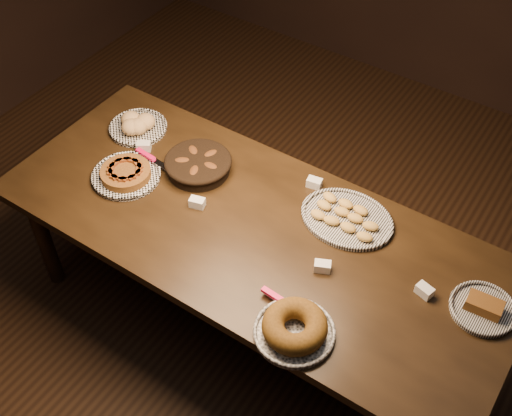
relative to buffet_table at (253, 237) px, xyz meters
The scene contains 9 objects.
ground 0.68m from the buffet_table, ahead, with size 5.00×5.00×0.00m, color black.
buffet_table is the anchor object (origin of this frame).
apple_tart_plate 0.70m from the buffet_table, behind, with size 0.37×0.34×0.06m.
madeleine_platter 0.44m from the buffet_table, 39.15° to the left, with size 0.43×0.35×0.05m.
bundt_cake_plate 0.60m from the buffet_table, 39.98° to the right, with size 0.38×0.34×0.10m.
croissant_basket 0.47m from the buffet_table, 159.78° to the left, with size 0.34×0.34×0.08m.
bread_roll_plate 0.91m from the buffet_table, 165.64° to the left, with size 0.30×0.30×0.09m.
loaf_plate 1.03m from the buffet_table, ahead, with size 0.27×0.27×0.06m.
tent_cards 0.15m from the buffet_table, 66.09° to the left, with size 1.62×0.48×0.04m.
Camera 1 is at (1.09, -1.59, 2.91)m, focal length 45.00 mm.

